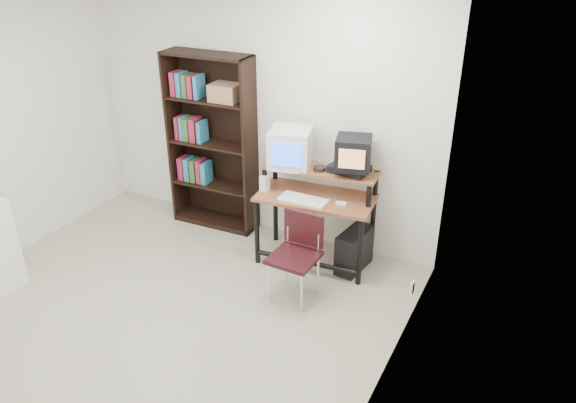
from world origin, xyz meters
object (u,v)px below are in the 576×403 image
at_px(pc_tower, 354,250).
at_px(bookshelf, 213,141).
at_px(computer_desk, 316,200).
at_px(crt_tv, 353,153).
at_px(crt_monitor, 291,147).
at_px(school_chair, 298,248).

xyz_separation_m(pc_tower, bookshelf, (-1.76, 0.21, 0.78)).
relative_size(computer_desk, crt_tv, 3.02).
distance_m(crt_monitor, school_chair, 1.04).
bearing_deg(school_chair, pc_tower, 66.43).
bearing_deg(pc_tower, computer_desk, -168.10).
distance_m(crt_monitor, bookshelf, 1.06).
distance_m(school_chair, bookshelf, 1.76).
xyz_separation_m(computer_desk, crt_monitor, (-0.32, 0.06, 0.48)).
distance_m(computer_desk, school_chair, 0.66).
relative_size(crt_tv, bookshelf, 0.20).
distance_m(pc_tower, school_chair, 0.77).
distance_m(computer_desk, crt_monitor, 0.57).
xyz_separation_m(crt_tv, bookshelf, (-1.67, 0.13, -0.21)).
relative_size(crt_monitor, school_chair, 0.59).
height_order(school_chair, bookshelf, bookshelf).
xyz_separation_m(pc_tower, school_chair, (-0.31, -0.65, 0.29)).
height_order(crt_monitor, crt_tv, crt_tv).
bearing_deg(crt_monitor, computer_desk, -26.44).
height_order(crt_tv, school_chair, crt_tv).
relative_size(computer_desk, school_chair, 1.46).
relative_size(crt_monitor, crt_tv, 1.22).
bearing_deg(bookshelf, crt_tv, -6.87).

